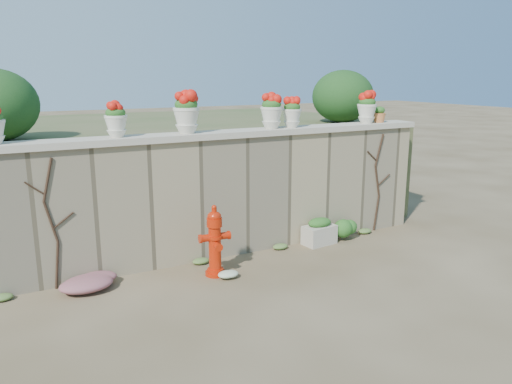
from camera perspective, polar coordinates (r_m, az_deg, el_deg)
ground at (r=7.19m, az=2.03°, el=-11.40°), size 80.00×80.00×0.00m
stone_wall at (r=8.38m, az=-4.07°, el=-0.57°), size 8.00×0.40×2.00m
wall_cap at (r=8.20m, az=-4.19°, el=6.57°), size 8.10×0.52×0.10m
raised_fill at (r=11.32m, az=-10.67°, el=2.86°), size 9.00×6.00×2.00m
back_shrub_right at (r=10.94m, az=9.89°, el=10.71°), size 1.30×1.30×1.10m
vine_left at (r=7.53m, az=-22.29°, el=-3.23°), size 0.60×0.04×1.91m
vine_right at (r=9.94m, az=13.74°, el=1.21°), size 0.60×0.04×1.91m
fire_hydrant at (r=7.60m, az=-4.73°, el=-5.55°), size 0.47×0.34×1.10m
planter_box at (r=9.12m, az=7.25°, el=-4.55°), size 0.63×0.41×0.49m
green_shrub at (r=9.42m, az=10.28°, el=-3.86°), size 0.55×0.49×0.52m
magenta_clump at (r=7.63m, az=-18.60°, el=-9.54°), size 1.00×0.67×0.27m
white_flowers at (r=7.59m, az=-2.79°, el=-9.37°), size 0.45×0.36×0.16m
urn_pot_1 at (r=7.65m, az=-15.72°, el=7.96°), size 0.33×0.33×0.52m
urn_pot_2 at (r=7.95m, az=-7.96°, el=8.97°), size 0.41×0.41×0.65m
urn_pot_3 at (r=8.60m, az=1.78°, el=9.22°), size 0.38×0.38×0.60m
urn_pot_4 at (r=8.81m, az=4.13°, el=9.03°), size 0.33×0.33×0.52m
urn_pot_5 at (r=9.80m, az=12.55°, el=9.35°), size 0.37×0.37×0.58m
terracotta_pot at (r=10.02m, az=13.91°, el=8.51°), size 0.25×0.25×0.29m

